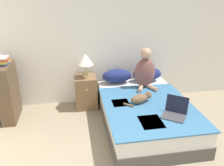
% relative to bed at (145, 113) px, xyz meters
% --- Properties ---
extents(wall_back, '(5.33, 0.05, 2.55)m').
position_rel_bed_xyz_m(wall_back, '(-0.24, 1.12, 1.05)').
color(wall_back, silver).
rests_on(wall_back, ground_plane).
extents(bed, '(1.40, 2.09, 0.46)m').
position_rel_bed_xyz_m(bed, '(0.00, 0.00, 0.00)').
color(bed, '#4C4742').
rests_on(bed, ground_plane).
extents(pillow_near, '(0.57, 0.30, 0.26)m').
position_rel_bed_xyz_m(pillow_near, '(-0.30, 0.88, 0.36)').
color(pillow_near, navy).
rests_on(pillow_near, bed).
extents(pillow_far, '(0.57, 0.30, 0.26)m').
position_rel_bed_xyz_m(pillow_far, '(0.31, 0.88, 0.36)').
color(pillow_far, navy).
rests_on(pillow_far, bed).
extents(person_sitting, '(0.39, 0.38, 0.74)m').
position_rel_bed_xyz_m(person_sitting, '(0.15, 0.57, 0.55)').
color(person_sitting, brown).
rests_on(person_sitting, bed).
extents(cat_tabby, '(0.49, 0.25, 0.17)m').
position_rel_bed_xyz_m(cat_tabby, '(-0.10, -0.05, 0.31)').
color(cat_tabby, brown).
rests_on(cat_tabby, bed).
extents(laptop_open, '(0.44, 0.44, 0.27)m').
position_rel_bed_xyz_m(laptop_open, '(0.27, -0.53, 0.29)').
color(laptop_open, '#424247').
rests_on(laptop_open, bed).
extents(nightstand, '(0.40, 0.44, 0.62)m').
position_rel_bed_xyz_m(nightstand, '(-0.92, 0.84, 0.09)').
color(nightstand, brown).
rests_on(nightstand, ground_plane).
extents(table_lamp, '(0.28, 0.28, 0.45)m').
position_rel_bed_xyz_m(table_lamp, '(-0.91, 0.81, 0.72)').
color(table_lamp, tan).
rests_on(table_lamp, nightstand).
extents(bookshelf, '(0.23, 0.64, 1.00)m').
position_rel_bed_xyz_m(bookshelf, '(-2.27, 0.63, 0.28)').
color(bookshelf, brown).
rests_on(bookshelf, ground_plane).
extents(book_stack_top, '(0.20, 0.25, 0.14)m').
position_rel_bed_xyz_m(book_stack_top, '(-2.26, 0.63, 0.85)').
color(book_stack_top, '#334C8E').
rests_on(book_stack_top, bookshelf).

